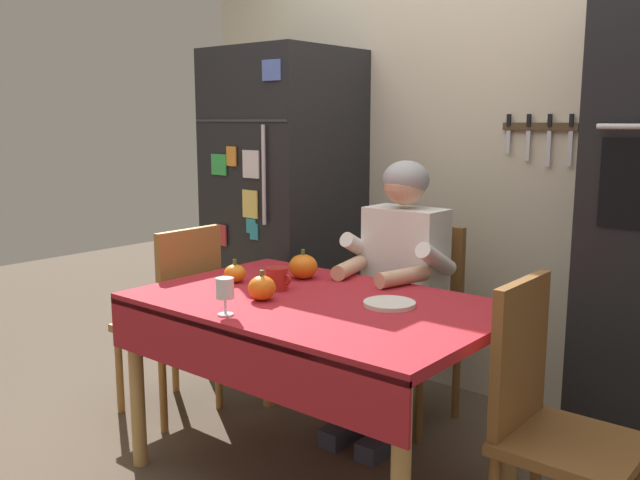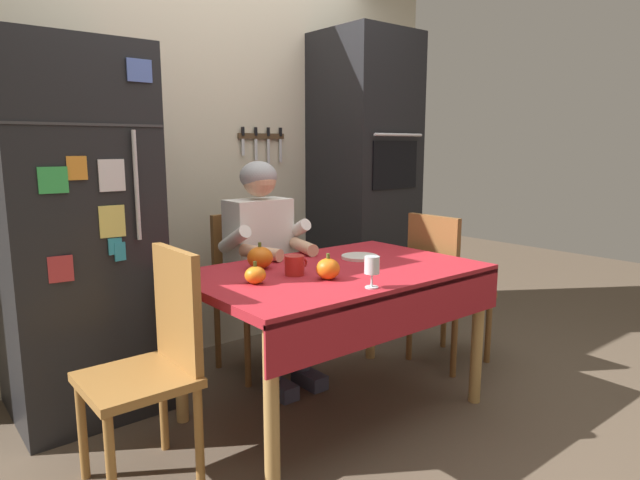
% 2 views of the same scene
% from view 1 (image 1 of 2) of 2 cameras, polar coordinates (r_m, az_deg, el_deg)
% --- Properties ---
extents(back_wall_assembly, '(3.70, 0.13, 2.60)m').
position_cam_1_polar(back_wall_assembly, '(3.58, 13.41, 7.76)').
color(back_wall_assembly, beige).
rests_on(back_wall_assembly, ground).
extents(refrigerator, '(0.68, 0.71, 1.80)m').
position_cam_1_polar(refrigerator, '(3.86, -2.94, 2.19)').
color(refrigerator, black).
rests_on(refrigerator, ground).
extents(dining_table, '(1.40, 0.90, 0.74)m').
position_cam_1_polar(dining_table, '(2.64, -0.55, -6.84)').
color(dining_table, tan).
rests_on(dining_table, ground).
extents(chair_behind_person, '(0.40, 0.40, 0.93)m').
position_cam_1_polar(chair_behind_person, '(3.31, 8.14, -6.07)').
color(chair_behind_person, brown).
rests_on(chair_behind_person, ground).
extents(seated_person, '(0.47, 0.55, 1.25)m').
position_cam_1_polar(seated_person, '(3.10, 6.43, -2.82)').
color(seated_person, '#38384C').
rests_on(seated_person, ground).
extents(chair_right_side, '(0.40, 0.40, 0.93)m').
position_cam_1_polar(chair_right_side, '(2.32, 18.47, -13.63)').
color(chair_right_side, brown).
rests_on(chair_right_side, ground).
extents(chair_left_side, '(0.40, 0.40, 0.93)m').
position_cam_1_polar(chair_left_side, '(3.35, -11.82, -6.01)').
color(chair_left_side, '#9E6B33').
rests_on(chair_left_side, ground).
extents(coffee_mug, '(0.12, 0.09, 0.09)m').
position_cam_1_polar(coffee_mug, '(2.79, -3.56, -3.24)').
color(coffee_mug, '#B2231E').
rests_on(coffee_mug, dining_table).
extents(wine_glass, '(0.06, 0.06, 0.14)m').
position_cam_1_polar(wine_glass, '(2.43, -7.94, -4.15)').
color(wine_glass, white).
rests_on(wine_glass, dining_table).
extents(pumpkin_large, '(0.11, 0.11, 0.12)m').
position_cam_1_polar(pumpkin_large, '(2.63, -4.87, -4.01)').
color(pumpkin_large, orange).
rests_on(pumpkin_large, dining_table).
extents(pumpkin_medium, '(0.09, 0.09, 0.10)m').
position_cam_1_polar(pumpkin_medium, '(2.93, -7.12, -2.77)').
color(pumpkin_medium, orange).
rests_on(pumpkin_medium, dining_table).
extents(pumpkin_small, '(0.13, 0.13, 0.13)m').
position_cam_1_polar(pumpkin_small, '(2.97, -1.42, -2.22)').
color(pumpkin_small, orange).
rests_on(pumpkin_small, dining_table).
extents(serving_tray, '(0.19, 0.19, 0.02)m').
position_cam_1_polar(serving_tray, '(2.56, 5.82, -5.31)').
color(serving_tray, silver).
rests_on(serving_tray, dining_table).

